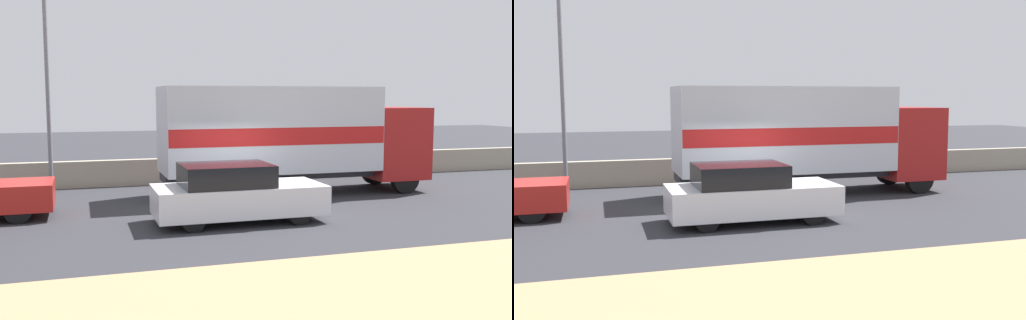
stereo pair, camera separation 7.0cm
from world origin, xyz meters
TOP-DOWN VIEW (x-y plane):
  - ground_plane at (0.00, 0.00)m, footprint 80.00×80.00m
  - dirt_shoulder_foreground at (0.00, -7.36)m, footprint 60.00×6.15m
  - stone_wall_backdrop at (0.00, 6.38)m, footprint 60.00×0.35m
  - street_lamp at (-4.99, 5.76)m, footprint 0.56×0.28m
  - box_truck at (2.56, 2.99)m, footprint 8.84×2.48m
  - car_hatchback at (-0.27, -0.60)m, footprint 4.33×1.85m

SIDE VIEW (x-z plane):
  - ground_plane at x=0.00m, z-range 0.00..0.00m
  - dirt_shoulder_foreground at x=0.00m, z-range 0.00..0.04m
  - stone_wall_backdrop at x=0.00m, z-range 0.00..0.94m
  - car_hatchback at x=-0.27m, z-range -0.01..1.49m
  - box_truck at x=2.56m, z-range 0.22..3.73m
  - street_lamp at x=-4.99m, z-range 0.55..7.84m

